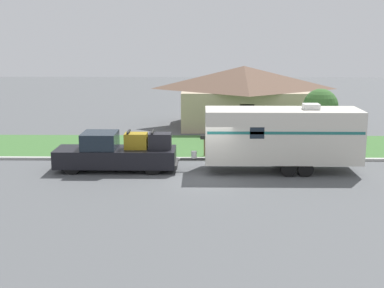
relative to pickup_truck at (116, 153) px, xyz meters
The scene contains 8 objects.
ground_plane 4.95m from the pickup_truck, 17.54° to the right, with size 120.00×120.00×0.00m, color #515456.
curb_strip 5.24m from the pickup_truck, 26.24° to the left, with size 80.00×0.30×0.14m.
lawn_strip 7.58m from the pickup_truck, 52.01° to the left, with size 80.00×7.00×0.03m.
house_across_street 15.53m from the pickup_truck, 60.74° to the left, with size 9.96×7.13×4.54m.
pickup_truck is the anchor object (origin of this frame).
travel_trailer 8.54m from the pickup_truck, ahead, with size 9.09×2.49×3.49m.
mailbox 5.59m from the pickup_truck, 35.27° to the left, with size 0.48×0.20×1.23m.
tree_in_yard 12.37m from the pickup_truck, 21.64° to the left, with size 2.04×2.04×3.78m.
Camera 1 is at (-0.30, -25.25, 7.01)m, focal length 50.00 mm.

